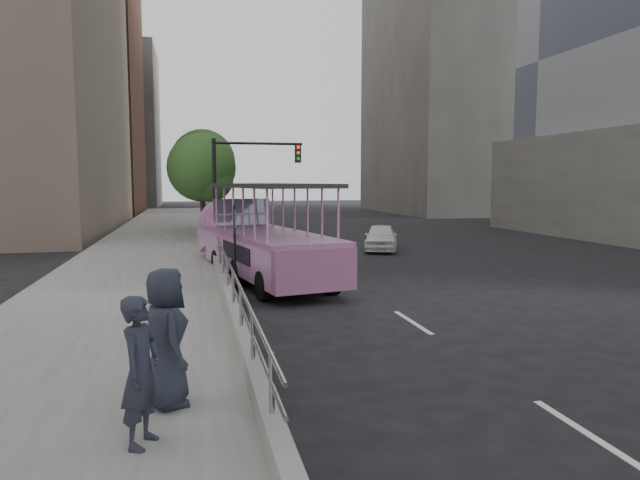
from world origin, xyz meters
TOP-DOWN VIEW (x-y plane):
  - ground at (0.00, 0.00)m, footprint 160.00×160.00m
  - sidewalk at (-5.75, 10.00)m, footprint 5.50×80.00m
  - kerb_wall at (-3.12, 2.00)m, footprint 0.24×30.00m
  - guardrail at (-3.12, 2.00)m, footprint 0.07×22.00m
  - duck_boat at (-1.78, 4.96)m, footprint 4.12×9.87m
  - car at (4.74, 11.26)m, footprint 2.66×3.95m
  - pedestrian_near at (-4.55, -7.70)m, footprint 0.61×0.73m
  - pedestrian_far at (-4.32, -6.58)m, footprint 0.84×1.04m
  - parking_sign at (-2.71, 3.00)m, footprint 0.13×0.57m
  - traffic_signal at (-1.70, 12.50)m, footprint 4.20×0.32m
  - street_tree_near at (-3.30, 15.93)m, footprint 3.52×3.52m
  - street_tree_far at (-3.10, 21.93)m, footprint 3.97×3.97m
  - midrise_brick at (-18.00, 48.00)m, footprint 18.00×16.00m
  - midrise_stone_a at (26.00, 42.00)m, footprint 20.00×20.00m
  - midrise_stone_b at (-16.00, 64.00)m, footprint 16.00×14.00m

SIDE VIEW (x-z plane):
  - ground at x=0.00m, z-range 0.00..0.00m
  - sidewalk at x=-5.75m, z-range 0.00..0.30m
  - kerb_wall at x=-3.12m, z-range 0.30..0.66m
  - car at x=4.74m, z-range 0.00..1.25m
  - guardrail at x=-3.12m, z-range 0.79..1.50m
  - pedestrian_near at x=-4.55m, z-range 0.30..2.01m
  - duck_boat at x=-1.78m, z-range -0.41..2.78m
  - pedestrian_far at x=-4.32m, z-range 0.30..2.15m
  - parking_sign at x=-2.71m, z-range 0.35..2.90m
  - traffic_signal at x=-1.70m, z-range 0.90..6.10m
  - street_tree_near at x=-3.30m, z-range 0.96..6.68m
  - street_tree_far at x=-3.10m, z-range 1.08..7.53m
  - midrise_stone_b at x=-16.00m, z-range 0.00..20.00m
  - midrise_brick at x=-18.00m, z-range 0.00..26.00m
  - midrise_stone_a at x=26.00m, z-range 0.00..32.00m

